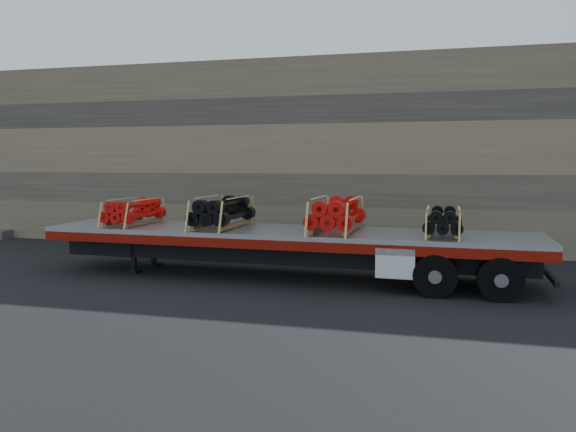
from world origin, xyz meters
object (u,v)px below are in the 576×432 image
Objects in this scene: trailer at (285,254)px; bundle_front at (134,212)px; bundle_midfront at (222,213)px; bundle_midrear at (337,215)px; bundle_rear at (443,222)px.

trailer is 6.64× the size of bundle_front.
bundle_midfront is at bearing 0.00° from bundle_front.
trailer is 4.83m from bundle_front.
trailer is 5.54× the size of bundle_midrear.
bundle_front is 6.18m from bundle_midrear.
trailer is 4.36m from bundle_rear.
bundle_front is at bearing 180.00° from trailer.
bundle_rear is at bearing -0.00° from bundle_front.
bundle_midrear is at bearing -0.00° from trailer.
bundle_front reaches higher than trailer.
bundle_rear is at bearing 0.00° from trailer.
bundle_rear is (8.95, -0.18, -0.03)m from bundle_front.
bundle_front is 8.96m from bundle_rear.
bundle_rear is at bearing -0.00° from bundle_midfront.
bundle_midrear is 1.30× the size of bundle_rear.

